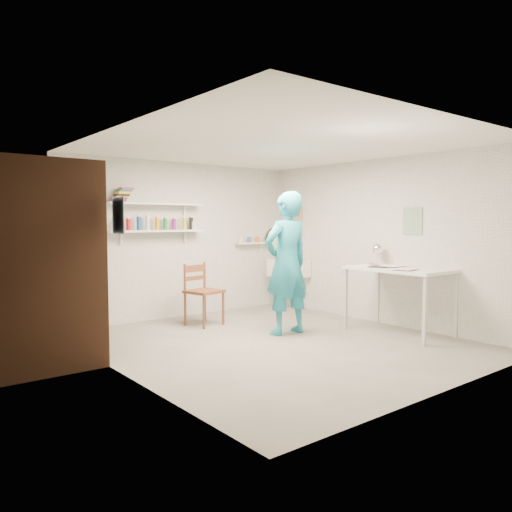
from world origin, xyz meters
TOP-DOWN VIEW (x-y plane):
  - floor at (0.00, 0.00)m, footprint 4.00×4.50m
  - ceiling at (0.00, 0.00)m, footprint 4.00×4.50m
  - wall_back at (0.00, 2.26)m, footprint 4.00×0.02m
  - wall_front at (0.00, -2.26)m, footprint 4.00×0.02m
  - wall_left at (-2.01, 0.00)m, footprint 0.02×4.50m
  - wall_right at (2.01, 0.00)m, footprint 0.02×4.50m
  - doorway_recess at (-1.99, 1.05)m, footprint 0.02×0.90m
  - corridor_box at (-2.70, 1.05)m, footprint 1.40×1.50m
  - door_lintel at (-1.97, 1.05)m, footprint 0.06×1.05m
  - door_jamb_near at (-1.97, 0.55)m, footprint 0.06×0.10m
  - door_jamb_far at (-1.97, 1.55)m, footprint 0.06×0.10m
  - shelf_lower at (-0.50, 2.13)m, footprint 1.50×0.22m
  - shelf_upper at (-0.50, 2.13)m, footprint 1.50×0.22m
  - ledge_shelf at (1.35, 2.17)m, footprint 0.70×0.14m
  - poster_left at (-1.99, 0.05)m, footprint 0.01×0.28m
  - poster_right_a at (1.99, 1.80)m, footprint 0.01×0.34m
  - poster_right_b at (1.99, -0.55)m, footprint 0.01×0.30m
  - belfast_sink at (1.75, 1.70)m, footprint 0.48×0.60m
  - man at (0.44, 0.30)m, footprint 0.70×0.48m
  - wall_clock at (0.43, 0.52)m, footprint 0.34×0.05m
  - wooden_chair at (-0.12, 1.44)m, footprint 0.54×0.52m
  - work_table at (1.64, -0.60)m, footprint 0.79×1.32m
  - desk_lamp at (1.86, -0.08)m, footprint 0.16×0.16m
  - spray_cans at (-0.50, 2.13)m, footprint 1.31×0.06m
  - book_stack at (-1.04, 2.13)m, footprint 0.30×0.14m
  - ledge_pots at (1.35, 2.17)m, footprint 0.48×0.07m
  - papers at (1.64, -0.60)m, footprint 0.30×0.22m

SIDE VIEW (x-z plane):
  - floor at x=0.00m, z-range -0.02..0.00m
  - work_table at x=1.64m, z-range 0.00..0.88m
  - wooden_chair at x=-0.12m, z-range 0.00..0.98m
  - belfast_sink at x=1.75m, z-range 0.55..0.85m
  - papers at x=1.64m, z-range 0.88..0.90m
  - man at x=0.44m, z-range 0.00..1.88m
  - doorway_recess at x=-1.99m, z-range 0.00..2.00m
  - door_jamb_near at x=-1.97m, z-range 0.00..2.00m
  - door_jamb_far at x=-1.97m, z-range 0.00..2.00m
  - corridor_box at x=-2.70m, z-range 0.00..2.10m
  - desk_lamp at x=1.86m, z-range 1.02..1.18m
  - ledge_shelf at x=1.35m, z-range 1.11..1.14m
  - ledge_pots at x=1.35m, z-range 1.14..1.22m
  - wall_back at x=0.00m, z-range 0.00..2.40m
  - wall_front at x=0.00m, z-range 0.00..2.40m
  - wall_left at x=-2.01m, z-range 0.00..2.40m
  - wall_right at x=2.01m, z-range 0.00..2.40m
  - wall_clock at x=0.43m, z-range 1.09..1.42m
  - shelf_lower at x=-0.50m, z-range 1.34..1.36m
  - spray_cans at x=-0.50m, z-range 1.36..1.53m
  - poster_right_b at x=1.99m, z-range 1.31..1.69m
  - poster_left at x=-1.99m, z-range 1.37..1.73m
  - poster_right_a at x=1.99m, z-range 1.34..1.76m
  - shelf_upper at x=-0.50m, z-range 1.74..1.76m
  - book_stack at x=-1.04m, z-range 1.77..1.96m
  - door_lintel at x=-1.97m, z-range 2.00..2.10m
  - ceiling at x=0.00m, z-range 2.40..2.42m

